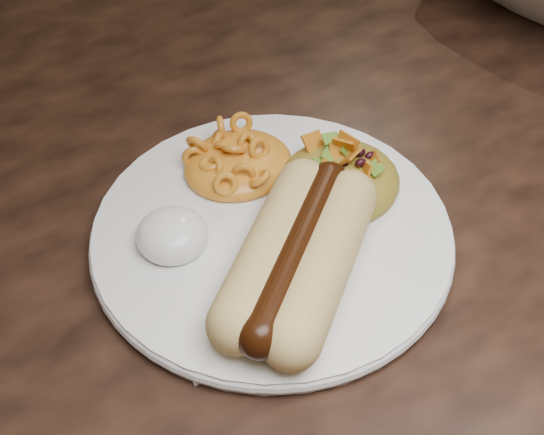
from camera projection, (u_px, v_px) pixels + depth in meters
table at (259, 232)px, 0.68m from camera, size 1.60×0.90×0.75m
plate at (272, 234)px, 0.54m from camera, size 0.27×0.27×0.01m
hotdog at (298, 255)px, 0.49m from camera, size 0.13×0.14×0.04m
mac_and_cheese at (238, 152)px, 0.57m from camera, size 0.11×0.10×0.03m
sour_cream at (171, 228)px, 0.52m from camera, size 0.05×0.05×0.03m
taco_salad at (340, 172)px, 0.55m from camera, size 0.09×0.09×0.04m
fork at (176, 320)px, 0.50m from camera, size 0.04×0.15×0.00m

